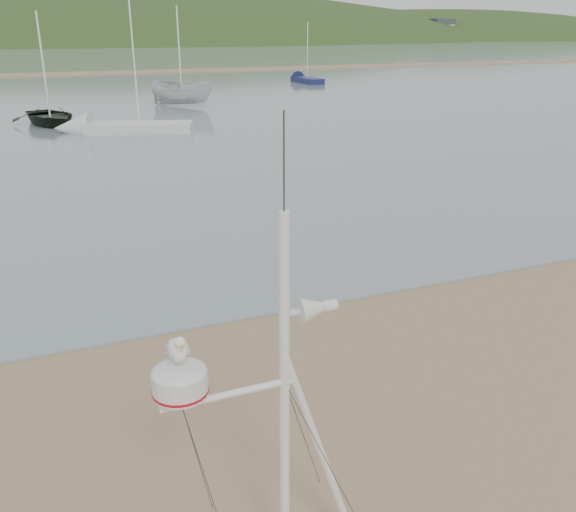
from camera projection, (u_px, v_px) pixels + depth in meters
name	position (u px, v px, depth m)	size (l,w,h in m)	color
water	(21.00, 54.00, 120.58)	(560.00, 256.00, 0.04)	slate
sandbar	(24.00, 75.00, 67.02)	(560.00, 7.00, 0.07)	#83694B
hill_ridge	(82.00, 99.00, 223.16)	(620.00, 180.00, 80.00)	#233917
far_cottages	(28.00, 31.00, 175.53)	(294.40, 6.30, 8.00)	silver
mast_rig	(281.00, 481.00, 5.67)	(1.98, 2.12, 4.47)	silver
boat_dark	(45.00, 82.00, 32.39)	(3.23, 0.94, 4.52)	black
boat_white	(180.00, 69.00, 40.35)	(1.82, 1.87, 4.85)	silver
sailboat_white_near	(104.00, 128.00, 30.60)	(7.03, 3.86, 6.82)	silver
sailboat_blue_far	(301.00, 79.00, 59.28)	(1.63, 6.01, 5.97)	#161B4F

